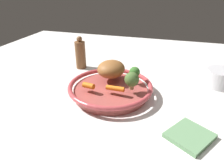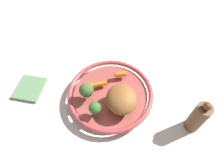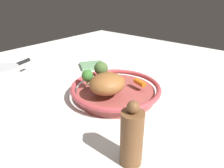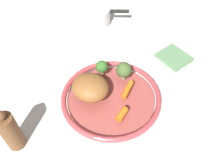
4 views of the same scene
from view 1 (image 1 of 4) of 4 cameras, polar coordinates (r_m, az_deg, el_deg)
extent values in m
plane|color=silver|center=(0.80, -0.45, -3.04)|extent=(1.83, 1.83, 0.00)
cylinder|color=#A84C47|center=(0.79, -0.45, -2.09)|extent=(0.29, 0.29, 0.03)
torus|color=#BE4449|center=(0.78, -0.46, -0.54)|extent=(0.33, 0.33, 0.02)
ellipsoid|color=#945B2D|center=(0.82, -0.25, 4.31)|extent=(0.14, 0.15, 0.07)
cylinder|color=orange|center=(0.72, 0.91, -1.26)|extent=(0.07, 0.03, 0.02)
cylinder|color=orange|center=(0.75, -6.71, -0.46)|extent=(0.05, 0.03, 0.02)
cylinder|color=tan|center=(0.74, 5.56, -0.81)|extent=(0.02, 0.02, 0.02)
sphere|color=#46652F|center=(0.73, 5.67, 1.35)|extent=(0.05, 0.05, 0.05)
cylinder|color=#9BA566|center=(0.81, 6.37, 1.68)|extent=(0.01, 0.01, 0.02)
sphere|color=#38712B|center=(0.80, 6.46, 3.39)|extent=(0.04, 0.04, 0.04)
cylinder|color=brown|center=(1.04, -8.96, 8.15)|extent=(0.05, 0.05, 0.14)
sphere|color=brown|center=(1.01, -9.30, 12.54)|extent=(0.03, 0.03, 0.03)
cylinder|color=silver|center=(0.97, 28.56, 1.53)|extent=(0.12, 0.12, 0.07)
cube|color=#669366|center=(0.64, 21.26, -13.58)|extent=(0.15, 0.16, 0.01)
camera|label=2|loc=(1.05, 17.18, 40.38)|focal=30.36mm
camera|label=3|loc=(1.35, -12.58, 25.63)|focal=33.27mm
camera|label=4|loc=(0.87, -45.72, 38.35)|focal=38.52mm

